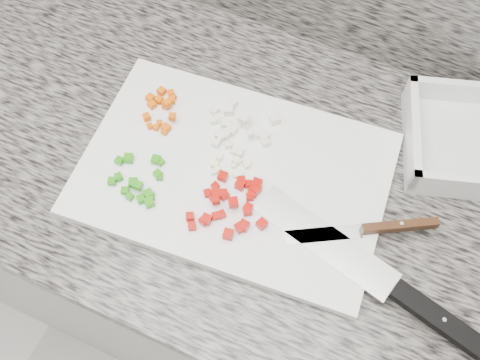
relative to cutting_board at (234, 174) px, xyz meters
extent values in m
cube|color=silver|center=(-0.07, 0.04, -0.48)|extent=(3.92, 0.62, 0.86)
cube|color=#68645C|center=(-0.07, 0.04, -0.03)|extent=(3.96, 0.64, 0.04)
cube|color=white|center=(0.00, 0.00, 0.00)|extent=(0.51, 0.36, 0.02)
cube|color=#DB5804|center=(-0.15, 0.08, 0.01)|extent=(0.02, 0.02, 0.01)
cube|color=#DB5804|center=(-0.18, 0.09, 0.01)|extent=(0.02, 0.02, 0.01)
cube|color=#DB5804|center=(-0.16, 0.09, 0.01)|extent=(0.01, 0.01, 0.01)
cube|color=#DB5804|center=(-0.13, 0.05, 0.02)|extent=(0.01, 0.01, 0.01)
cube|color=#DB5804|center=(-0.16, 0.07, 0.01)|extent=(0.01, 0.01, 0.01)
cube|color=#DB5804|center=(-0.16, 0.09, 0.01)|extent=(0.02, 0.02, 0.01)
cube|color=#DB5804|center=(-0.18, 0.06, 0.01)|extent=(0.02, 0.02, 0.01)
cube|color=#DB5804|center=(-0.14, 0.03, 0.01)|extent=(0.02, 0.02, 0.01)
cube|color=#DB5804|center=(-0.19, 0.07, 0.01)|extent=(0.02, 0.02, 0.01)
cube|color=#DB5804|center=(-0.14, 0.02, 0.01)|extent=(0.01, 0.01, 0.01)
cube|color=#DB5804|center=(-0.15, 0.02, 0.01)|extent=(0.01, 0.01, 0.01)
cube|color=#DB5804|center=(-0.15, 0.03, 0.01)|extent=(0.01, 0.01, 0.01)
cube|color=#DB5804|center=(-0.16, 0.02, 0.01)|extent=(0.01, 0.01, 0.01)
cube|color=#DB5804|center=(-0.17, 0.07, 0.01)|extent=(0.01, 0.01, 0.01)
cube|color=#DB5804|center=(-0.18, 0.03, 0.01)|extent=(0.02, 0.02, 0.01)
cube|color=#DB5804|center=(-0.15, 0.07, 0.02)|extent=(0.02, 0.02, 0.01)
cube|color=#DB5804|center=(-0.16, 0.07, 0.01)|extent=(0.01, 0.01, 0.01)
cube|color=white|center=(-0.05, 0.05, 0.02)|extent=(0.02, 0.02, 0.01)
cube|color=white|center=(-0.05, 0.03, 0.01)|extent=(0.01, 0.01, 0.01)
cube|color=white|center=(0.03, 0.07, 0.01)|extent=(0.02, 0.02, 0.01)
cube|color=white|center=(0.02, 0.12, 0.02)|extent=(0.02, 0.02, 0.01)
cube|color=white|center=(-0.04, 0.05, 0.02)|extent=(0.02, 0.02, 0.01)
cube|color=white|center=(-0.07, 0.08, 0.01)|extent=(0.02, 0.02, 0.01)
cube|color=white|center=(-0.03, 0.07, 0.02)|extent=(0.02, 0.02, 0.01)
cube|color=white|center=(-0.07, 0.07, 0.01)|extent=(0.01, 0.01, 0.01)
cube|color=white|center=(0.02, 0.08, 0.02)|extent=(0.02, 0.02, 0.01)
cube|color=white|center=(-0.02, 0.09, 0.01)|extent=(0.01, 0.01, 0.01)
cube|color=white|center=(-0.06, 0.10, 0.02)|extent=(0.02, 0.02, 0.01)
cube|color=white|center=(0.00, 0.07, 0.02)|extent=(0.01, 0.01, 0.01)
cube|color=white|center=(-0.02, 0.09, 0.02)|extent=(0.01, 0.01, 0.01)
cube|color=white|center=(-0.05, 0.07, 0.02)|extent=(0.02, 0.02, 0.01)
cube|color=white|center=(0.02, 0.13, 0.01)|extent=(0.01, 0.01, 0.01)
cube|color=white|center=(-0.08, 0.09, 0.01)|extent=(0.02, 0.02, 0.01)
cube|color=white|center=(-0.03, 0.04, 0.01)|extent=(0.02, 0.02, 0.01)
cube|color=white|center=(-0.06, 0.12, 0.02)|extent=(0.02, 0.02, 0.01)
cube|color=white|center=(-0.01, 0.03, 0.02)|extent=(0.01, 0.01, 0.01)
cube|color=white|center=(-0.02, 0.09, 0.03)|extent=(0.02, 0.02, 0.01)
cube|color=white|center=(-0.06, 0.08, 0.01)|extent=(0.01, 0.01, 0.01)
cube|color=white|center=(-0.05, 0.05, 0.02)|extent=(0.02, 0.02, 0.01)
cube|color=white|center=(-0.06, 0.11, 0.01)|extent=(0.01, 0.01, 0.01)
cube|color=#24840C|center=(-0.18, -0.06, 0.01)|extent=(0.01, 0.01, 0.01)
cube|color=#24840C|center=(-0.12, -0.03, 0.01)|extent=(0.02, 0.02, 0.01)
cube|color=#24840C|center=(-0.11, -0.04, 0.01)|extent=(0.01, 0.01, 0.01)
cube|color=#24840C|center=(-0.13, -0.09, 0.02)|extent=(0.02, 0.02, 0.01)
cube|color=#24840C|center=(-0.09, -0.11, 0.01)|extent=(0.02, 0.02, 0.01)
cube|color=#24840C|center=(-0.14, -0.10, 0.01)|extent=(0.01, 0.01, 0.01)
cube|color=#24840C|center=(-0.10, -0.06, 0.01)|extent=(0.01, 0.01, 0.01)
cube|color=#24840C|center=(-0.16, -0.09, 0.01)|extent=(0.01, 0.01, 0.01)
cube|color=#24840C|center=(-0.16, -0.05, 0.02)|extent=(0.02, 0.02, 0.01)
cube|color=#24840C|center=(-0.10, -0.09, 0.01)|extent=(0.02, 0.02, 0.01)
cube|color=#24840C|center=(-0.10, -0.10, 0.01)|extent=(0.01, 0.01, 0.01)
cube|color=#24840C|center=(-0.16, -0.09, 0.01)|extent=(0.02, 0.02, 0.01)
cube|color=#24840C|center=(-0.11, -0.11, 0.01)|extent=(0.02, 0.02, 0.01)
cube|color=#24840C|center=(-0.17, -0.10, 0.01)|extent=(0.02, 0.02, 0.01)
cube|color=#24840C|center=(-0.13, -0.11, 0.01)|extent=(0.01, 0.01, 0.01)
cube|color=#24840C|center=(-0.11, -0.06, 0.01)|extent=(0.02, 0.02, 0.01)
cube|color=#24840C|center=(-0.12, -0.09, 0.02)|extent=(0.01, 0.01, 0.01)
cube|color=#AF0902|center=(0.04, -0.11, 0.02)|extent=(0.02, 0.02, 0.01)
cube|color=#AF0902|center=(0.05, -0.06, 0.01)|extent=(0.02, 0.02, 0.01)
cube|color=#AF0902|center=(0.08, -0.07, 0.02)|extent=(0.02, 0.02, 0.01)
cube|color=#AF0902|center=(0.01, -0.09, 0.01)|extent=(0.02, 0.02, 0.01)
cube|color=#AF0902|center=(0.05, -0.09, 0.02)|extent=(0.02, 0.02, 0.01)
cube|color=#AF0902|center=(0.00, -0.10, 0.01)|extent=(0.02, 0.02, 0.01)
cube|color=#AF0902|center=(0.05, -0.08, 0.02)|extent=(0.02, 0.02, 0.01)
cube|color=#AF0902|center=(0.03, -0.01, 0.01)|extent=(0.01, 0.01, 0.01)
cube|color=#AF0902|center=(-0.01, -0.02, 0.02)|extent=(0.01, 0.01, 0.01)
cube|color=#AF0902|center=(0.00, -0.10, 0.02)|extent=(0.01, 0.01, 0.01)
cube|color=#AF0902|center=(-0.02, -0.05, 0.01)|extent=(0.02, 0.02, 0.01)
cube|color=#AF0902|center=(-0.01, -0.04, 0.01)|extent=(0.01, 0.01, 0.01)
cube|color=#AF0902|center=(-0.01, -0.06, 0.01)|extent=(0.01, 0.01, 0.01)
cube|color=#AF0902|center=(0.02, -0.08, 0.01)|extent=(0.02, 0.02, 0.01)
cube|color=#AF0902|center=(0.03, -0.06, 0.03)|extent=(0.02, 0.02, 0.01)
cube|color=#AF0902|center=(0.05, -0.05, 0.01)|extent=(0.01, 0.01, 0.01)
cube|color=#AF0902|center=(0.02, -0.02, 0.02)|extent=(0.02, 0.02, 0.01)
cube|color=#AF0902|center=(0.04, -0.03, 0.01)|extent=(0.02, 0.02, 0.01)
cube|color=#AF0902|center=(0.04, -0.01, 0.02)|extent=(0.02, 0.02, 0.01)
cube|color=#AF0902|center=(-0.02, -0.12, 0.01)|extent=(0.02, 0.02, 0.01)
cube|color=#AF0902|center=(0.00, -0.05, 0.01)|extent=(0.02, 0.02, 0.01)
cube|color=#AF0902|center=(0.02, -0.02, 0.02)|extent=(0.02, 0.02, 0.01)
cube|color=#AF0902|center=(-0.01, -0.05, 0.01)|extent=(0.02, 0.02, 0.01)
cube|color=#AF0902|center=(0.04, -0.03, 0.01)|extent=(0.02, 0.02, 0.01)
cube|color=#AF0902|center=(-0.03, -0.10, 0.01)|extent=(0.02, 0.02, 0.01)
cube|color=#AF0902|center=(0.05, -0.02, 0.02)|extent=(0.02, 0.02, 0.01)
cube|color=#AF0902|center=(0.01, -0.05, 0.01)|extent=(0.02, 0.02, 0.01)
cube|color=#AF0902|center=(0.00, -0.07, 0.02)|extent=(0.02, 0.02, 0.01)
cube|color=#F6F1BE|center=(0.00, 0.02, 0.01)|extent=(0.01, 0.01, 0.01)
cube|color=#F6F1BE|center=(-0.01, 0.03, 0.01)|extent=(0.01, 0.01, 0.01)
cube|color=#F6F1BE|center=(-0.04, 0.00, 0.01)|extent=(0.01, 0.01, 0.01)
cube|color=#F6F1BE|center=(0.02, 0.02, 0.01)|extent=(0.01, 0.01, 0.01)
cube|color=#F6F1BE|center=(-0.03, 0.01, 0.01)|extent=(0.01, 0.01, 0.01)
cube|color=#F6F1BE|center=(0.00, 0.01, 0.01)|extent=(0.01, 0.01, 0.01)
cube|color=#F6F1BE|center=(-0.03, 0.00, 0.01)|extent=(0.01, 0.01, 0.01)
cube|color=#F6F1BE|center=(-0.03, 0.01, 0.01)|extent=(0.01, 0.01, 0.01)
cube|color=#F6F1BE|center=(-0.02, -0.01, 0.01)|extent=(0.01, 0.01, 0.01)
cube|color=#F6F1BE|center=(-0.01, 0.03, 0.01)|extent=(0.01, 0.01, 0.01)
cube|color=#F6F1BE|center=(0.00, 0.02, 0.01)|extent=(0.01, 0.01, 0.01)
cube|color=#F6F1BE|center=(-0.03, -0.02, 0.01)|extent=(0.01, 0.01, 0.01)
cube|color=#F6F1BE|center=(0.02, 0.02, 0.01)|extent=(0.01, 0.01, 0.01)
cube|color=#F6F1BE|center=(-0.01, -0.02, 0.01)|extent=(0.01, 0.01, 0.01)
cube|color=#F6F1BE|center=(0.01, 0.00, 0.01)|extent=(0.01, 0.01, 0.01)
cube|color=#F6F1BE|center=(0.01, -0.01, 0.01)|extent=(0.01, 0.01, 0.01)
cube|color=silver|center=(0.17, -0.05, 0.01)|extent=(0.24, 0.11, 0.00)
cube|color=black|center=(0.36, -0.10, 0.02)|extent=(0.16, 0.07, 0.02)
cylinder|color=silver|center=(0.36, -0.10, 0.03)|extent=(0.01, 0.01, 0.00)
cube|color=silver|center=(0.17, -0.05, 0.01)|extent=(0.11, 0.08, 0.00)
cube|color=#402110|center=(0.27, 0.01, 0.02)|extent=(0.11, 0.07, 0.02)
cylinder|color=silver|center=(0.27, 0.01, 0.03)|extent=(0.01, 0.01, 0.00)
cube|color=silver|center=(0.24, 0.18, 0.03)|extent=(0.07, 0.19, 0.04)
camera|label=1|loc=(0.18, -0.38, 0.76)|focal=40.00mm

